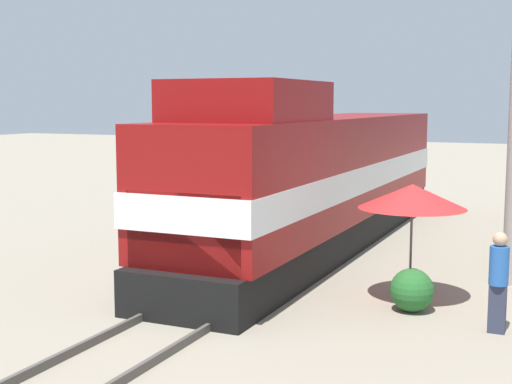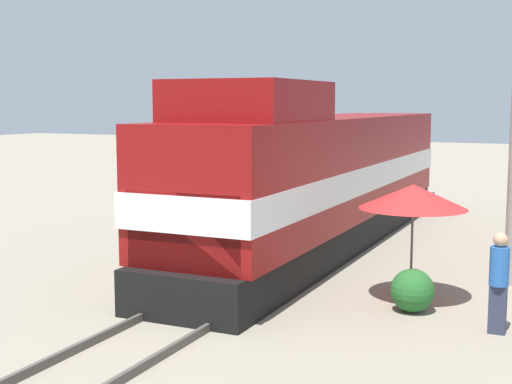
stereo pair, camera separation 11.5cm
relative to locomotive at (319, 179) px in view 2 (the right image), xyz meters
The scene contains 7 objects.
ground_plane 4.72m from the locomotive, 90.00° to the right, with size 120.00×120.00×0.00m, color gray.
rail_near 4.74m from the locomotive, 99.49° to the right, with size 0.08×34.78×0.15m, color #4C4742.
rail_far 4.74m from the locomotive, 80.51° to the right, with size 0.08×34.78×0.15m, color #4C4742.
locomotive is the anchor object (origin of this frame).
vendor_umbrella 5.68m from the locomotive, 50.62° to the right, with size 2.18×2.18×2.45m.
shrub_cluster 6.46m from the locomotive, 53.06° to the right, with size 0.86×0.86×0.86m, color #236028.
person_bystander 7.93m from the locomotive, 46.33° to the right, with size 0.34×0.34×1.82m.
Camera 2 is at (6.69, -14.33, 4.09)m, focal length 50.00 mm.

